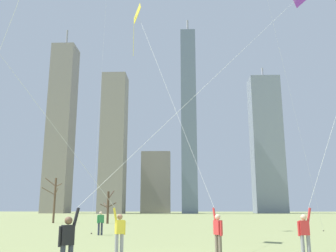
{
  "coord_description": "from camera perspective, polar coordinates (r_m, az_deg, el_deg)",
  "views": [
    {
      "loc": [
        0.68,
        -13.15,
        1.85
      ],
      "look_at": [
        0.0,
        6.0,
        6.18
      ],
      "focal_mm": 39.0,
      "sensor_mm": 36.0,
      "label": 1
    }
  ],
  "objects": [
    {
      "name": "kite_flyer_foreground_left_pink",
      "position": [
        15.14,
        -10.71,
        -11.67
      ],
      "size": [
        7.34,
        2.31,
        10.76
      ],
      "color": "gray",
      "rests_on": "ground"
    },
    {
      "name": "kite_flyer_midfield_right_purple",
      "position": [
        13.62,
        0.36,
        -1.08
      ],
      "size": [
        11.89,
        11.84,
        16.14
      ],
      "color": "#33384C",
      "rests_on": "ground"
    },
    {
      "name": "kite_flyer_foreground_right_white",
      "position": [
        15.91,
        23.05,
        -6.33
      ],
      "size": [
        6.55,
        1.46,
        15.65
      ],
      "color": "gray",
      "rests_on": "ground"
    },
    {
      "name": "kite_flyer_midfield_left_yellow",
      "position": [
        16.46,
        3.1,
        -3.83
      ],
      "size": [
        4.52,
        6.49,
        14.36
      ],
      "color": "#726656",
      "rests_on": "ground"
    },
    {
      "name": "bystander_strolling_midfield",
      "position": [
        27.09,
        -10.51,
        -14.52
      ],
      "size": [
        0.45,
        0.34,
        1.62
      ],
      "color": "#33384C",
      "rests_on": "ground"
    },
    {
      "name": "bare_tree_right_of_center",
      "position": [
        50.4,
        -17.35,
        -10.69
      ],
      "size": [
        2.62,
        1.0,
        5.77
      ],
      "color": "brown",
      "rests_on": "ground"
    },
    {
      "name": "bare_tree_left_of_center",
      "position": [
        47.01,
        -9.33,
        -12.25
      ],
      "size": [
        2.02,
        1.5,
        4.09
      ],
      "color": "#4C3828",
      "rests_on": "ground"
    },
    {
      "name": "skyline_mid_tower_right",
      "position": [
        150.91,
        -16.38,
        -0.02
      ],
      "size": [
        9.12,
        9.73,
        75.21
      ],
      "color": "gray",
      "rests_on": "ground"
    },
    {
      "name": "skyline_short_annex",
      "position": [
        142.49,
        -1.92,
        -8.75
      ],
      "size": [
        11.21,
        5.11,
        23.43
      ],
      "color": "gray",
      "rests_on": "ground"
    },
    {
      "name": "skyline_wide_slab",
      "position": [
        132.43,
        -8.51,
        -2.49
      ],
      "size": [
        8.6,
        8.74,
        50.15
      ],
      "color": "gray",
      "rests_on": "ground"
    },
    {
      "name": "skyline_slender_spire",
      "position": [
        148.21,
        15.16,
        -2.62
      ],
      "size": [
        11.6,
        9.14,
        58.08
      ],
      "color": "gray",
      "rests_on": "ground"
    },
    {
      "name": "skyline_squat_block",
      "position": [
        135.65,
        3.24,
        1.24
      ],
      "size": [
        5.61,
        6.34,
        74.35
      ],
      "color": "slate",
      "rests_on": "ground"
    }
  ]
}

